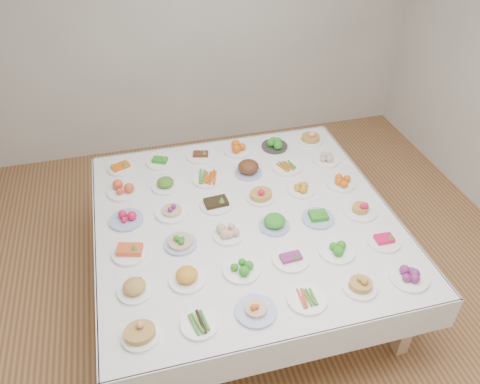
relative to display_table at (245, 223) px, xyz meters
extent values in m
plane|color=#A67245|center=(0.14, -0.10, -0.69)|extent=(5.00, 5.00, 0.00)
cube|color=silver|center=(0.14, 2.40, 0.71)|extent=(5.00, 0.02, 2.80)
cube|color=white|center=(0.00, 0.00, 0.03)|extent=(2.28, 2.28, 0.06)
cube|color=white|center=(0.00, 1.14, -0.08)|extent=(2.30, 0.02, 0.28)
cube|color=white|center=(0.00, -1.14, -0.08)|extent=(2.30, 0.02, 0.28)
cube|color=white|center=(1.14, 0.00, -0.08)|extent=(0.02, 2.30, 0.28)
cube|color=white|center=(-1.14, 0.00, -0.08)|extent=(0.02, 2.30, 0.28)
cube|color=#D6AC89|center=(0.96, -0.96, -0.34)|extent=(0.09, 0.09, 0.69)
cube|color=#D6AC89|center=(-0.96, 0.96, -0.34)|extent=(0.09, 0.09, 0.69)
cube|color=#D6AC89|center=(0.96, 0.96, -0.34)|extent=(0.09, 0.09, 0.69)
cylinder|color=white|center=(-0.89, -0.90, 0.07)|extent=(0.22, 0.22, 0.02)
cylinder|color=white|center=(-0.53, -0.91, 0.07)|extent=(0.23, 0.23, 0.02)
cylinder|color=#4C66B2|center=(-0.17, -0.90, 0.07)|extent=(0.26, 0.26, 0.02)
cylinder|color=white|center=(0.17, -0.89, 0.07)|extent=(0.25, 0.25, 0.02)
cylinder|color=white|center=(0.54, -0.89, 0.07)|extent=(0.22, 0.22, 0.02)
cylinder|color=white|center=(0.90, -0.90, 0.07)|extent=(0.26, 0.26, 0.02)
cylinder|color=white|center=(-0.89, -0.54, 0.07)|extent=(0.23, 0.23, 0.02)
cylinder|color=white|center=(-0.55, -0.54, 0.07)|extent=(0.24, 0.24, 0.02)
cylinder|color=white|center=(-0.17, -0.54, 0.07)|extent=(0.25, 0.25, 0.02)
cylinder|color=white|center=(0.19, -0.54, 0.07)|extent=(0.25, 0.25, 0.02)
cylinder|color=white|center=(0.53, -0.54, 0.07)|extent=(0.25, 0.25, 0.02)
cylinder|color=white|center=(0.90, -0.54, 0.07)|extent=(0.24, 0.24, 0.02)
cylinder|color=white|center=(-0.90, -0.18, 0.07)|extent=(0.26, 0.26, 0.02)
cylinder|color=#4C66B2|center=(-0.53, -0.19, 0.07)|extent=(0.23, 0.23, 0.02)
cylinder|color=white|center=(-0.18, -0.19, 0.07)|extent=(0.22, 0.22, 0.02)
cylinder|color=#4C66B2|center=(0.18, -0.17, 0.07)|extent=(0.23, 0.23, 0.02)
cylinder|color=#4C66B2|center=(0.54, -0.18, 0.07)|extent=(0.25, 0.25, 0.02)
cylinder|color=white|center=(0.89, -0.18, 0.07)|extent=(0.26, 0.26, 0.02)
cylinder|color=#4C66B2|center=(-0.90, 0.18, 0.07)|extent=(0.26, 0.26, 0.02)
cylinder|color=white|center=(-0.55, 0.18, 0.07)|extent=(0.26, 0.26, 0.02)
cylinder|color=white|center=(-0.19, 0.18, 0.07)|extent=(0.25, 0.25, 0.02)
cylinder|color=white|center=(0.18, 0.18, 0.07)|extent=(0.23, 0.23, 0.02)
cylinder|color=white|center=(0.54, 0.19, 0.07)|extent=(0.22, 0.22, 0.02)
cylinder|color=white|center=(0.89, 0.19, 0.07)|extent=(0.24, 0.24, 0.02)
cylinder|color=white|center=(-0.90, 0.54, 0.07)|extent=(0.25, 0.25, 0.02)
cylinder|color=white|center=(-0.55, 0.53, 0.07)|extent=(0.23, 0.23, 0.02)
cylinder|color=white|center=(-0.19, 0.54, 0.07)|extent=(0.25, 0.25, 0.02)
cylinder|color=#4C66B2|center=(0.18, 0.54, 0.07)|extent=(0.23, 0.23, 0.02)
cylinder|color=white|center=(0.53, 0.53, 0.07)|extent=(0.26, 0.26, 0.02)
cylinder|color=white|center=(0.91, 0.55, 0.07)|extent=(0.24, 0.24, 0.02)
cylinder|color=white|center=(-0.90, 0.89, 0.07)|extent=(0.22, 0.22, 0.02)
cylinder|color=white|center=(-0.55, 0.90, 0.07)|extent=(0.24, 0.24, 0.02)
cylinder|color=white|center=(-0.17, 0.90, 0.07)|extent=(0.25, 0.25, 0.02)
cylinder|color=white|center=(0.18, 0.90, 0.07)|extent=(0.25, 0.25, 0.02)
cylinder|color=#2E2C29|center=(0.53, 0.89, 0.07)|extent=(0.24, 0.24, 0.02)
cylinder|color=white|center=(0.90, 0.90, 0.07)|extent=(0.24, 0.24, 0.02)
camera|label=1|loc=(-0.74, -2.65, 2.46)|focal=35.00mm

